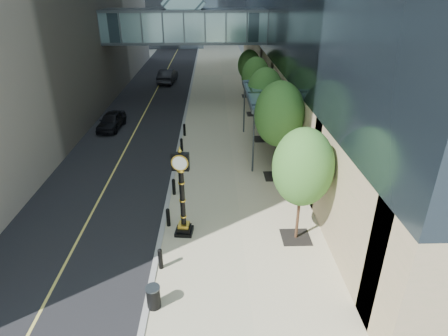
{
  "coord_description": "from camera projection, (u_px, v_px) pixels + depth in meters",
  "views": [
    {
      "loc": [
        -0.36,
        -11.8,
        11.11
      ],
      "look_at": [
        0.21,
        6.78,
        2.04
      ],
      "focal_mm": 30.0,
      "sensor_mm": 36.0,
      "label": 1
    }
  ],
  "objects": [
    {
      "name": "road",
      "position": [
        164.0,
        76.0,
        51.21
      ],
      "size": [
        8.0,
        180.0,
        0.02
      ],
      "primitive_type": "cube",
      "color": "black",
      "rests_on": "ground"
    },
    {
      "name": "car_near",
      "position": [
        111.0,
        121.0,
        31.93
      ],
      "size": [
        2.0,
        4.27,
        1.41
      ],
      "primitive_type": "imported",
      "rotation": [
        0.0,
        0.0,
        -0.08
      ],
      "color": "black",
      "rests_on": "road"
    },
    {
      "name": "ground",
      "position": [
        224.0,
        284.0,
        15.48
      ],
      "size": [
        320.0,
        320.0,
        0.0
      ],
      "primitive_type": "plane",
      "color": "gray",
      "rests_on": "ground"
    },
    {
      "name": "entrance_canopy",
      "position": [
        267.0,
        95.0,
        26.31
      ],
      "size": [
        3.0,
        8.0,
        4.38
      ],
      "color": "#383F44",
      "rests_on": "ground"
    },
    {
      "name": "bollard_row",
      "position": [
        176.0,
        175.0,
        23.27
      ],
      "size": [
        0.2,
        16.2,
        0.9
      ],
      "color": "black",
      "rests_on": "sidewalk"
    },
    {
      "name": "pedestrian",
      "position": [
        288.0,
        160.0,
        24.38
      ],
      "size": [
        0.69,
        0.59,
        1.61
      ],
      "primitive_type": "imported",
      "rotation": [
        0.0,
        0.0,
        2.73
      ],
      "color": "beige",
      "rests_on": "sidewalk"
    },
    {
      "name": "skywalk",
      "position": [
        185.0,
        24.0,
        37.16
      ],
      "size": [
        17.0,
        4.2,
        5.8
      ],
      "color": "slate",
      "rests_on": "ground"
    },
    {
      "name": "sidewalk",
      "position": [
        222.0,
        75.0,
        51.42
      ],
      "size": [
        8.0,
        180.0,
        0.06
      ],
      "primitive_type": "cube",
      "color": "tan",
      "rests_on": "ground"
    },
    {
      "name": "car_far",
      "position": [
        168.0,
        76.0,
        47.22
      ],
      "size": [
        2.25,
        5.24,
        1.68
      ],
      "primitive_type": "imported",
      "rotation": [
        0.0,
        0.0,
        3.05
      ],
      "color": "black",
      "rests_on": "road"
    },
    {
      "name": "trash_bin",
      "position": [
        154.0,
        298.0,
        14.12
      ],
      "size": [
        0.64,
        0.64,
        0.9
      ],
      "primitive_type": "cylinder",
      "rotation": [
        0.0,
        0.0,
        -0.27
      ],
      "color": "black",
      "rests_on": "sidewalk"
    },
    {
      "name": "street_clock",
      "position": [
        182.0,
        199.0,
        17.72
      ],
      "size": [
        0.93,
        0.93,
        4.52
      ],
      "rotation": [
        0.0,
        0.0,
        -0.11
      ],
      "color": "black",
      "rests_on": "sidewalk"
    },
    {
      "name": "curb",
      "position": [
        193.0,
        75.0,
        51.31
      ],
      "size": [
        0.25,
        180.0,
        0.07
      ],
      "primitive_type": "cube",
      "color": "gray",
      "rests_on": "ground"
    },
    {
      "name": "street_trees",
      "position": [
        267.0,
        97.0,
        27.0
      ],
      "size": [
        3.0,
        28.59,
        6.16
      ],
      "color": "black",
      "rests_on": "sidewalk"
    }
  ]
}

